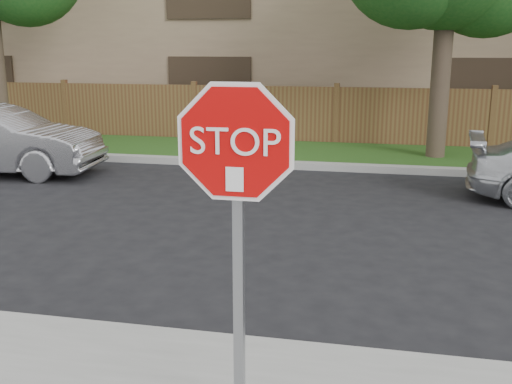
# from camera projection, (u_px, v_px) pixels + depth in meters

# --- Properties ---
(ground) EXTENTS (90.00, 90.00, 0.00)m
(ground) POSITION_uv_depth(u_px,v_px,m) (238.00, 344.00, 5.58)
(ground) COLOR black
(ground) RESTS_ON ground
(far_curb) EXTENTS (70.00, 0.30, 0.15)m
(far_curb) POSITION_uv_depth(u_px,v_px,m) (324.00, 166.00, 13.30)
(far_curb) COLOR gray
(far_curb) RESTS_ON ground
(grass_strip) EXTENTS (70.00, 3.00, 0.12)m
(grass_strip) POSITION_uv_depth(u_px,v_px,m) (330.00, 154.00, 14.87)
(grass_strip) COLOR #1E4714
(grass_strip) RESTS_ON ground
(fence) EXTENTS (70.00, 0.12, 1.60)m
(fence) POSITION_uv_depth(u_px,v_px,m) (336.00, 117.00, 16.21)
(fence) COLOR #53321D
(fence) RESTS_ON ground
(apartment_building) EXTENTS (35.20, 9.20, 7.20)m
(apartment_building) POSITION_uv_depth(u_px,v_px,m) (351.00, 20.00, 20.88)
(apartment_building) COLOR #907659
(apartment_building) RESTS_ON ground
(stop_sign) EXTENTS (1.01, 0.13, 2.55)m
(stop_sign) POSITION_uv_depth(u_px,v_px,m) (236.00, 194.00, 3.66)
(stop_sign) COLOR gray
(stop_sign) RESTS_ON sidewalk_near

